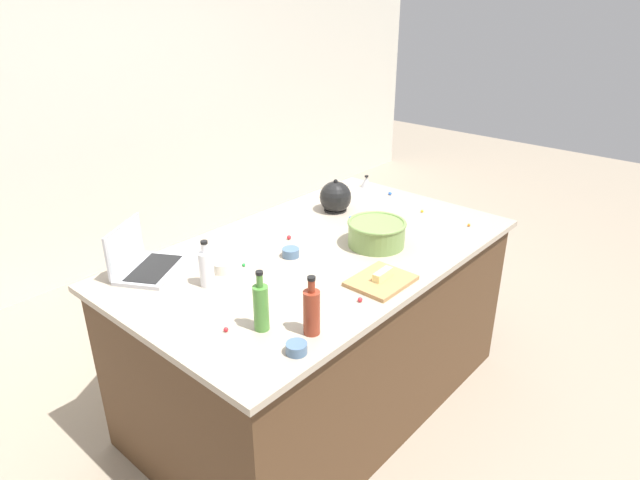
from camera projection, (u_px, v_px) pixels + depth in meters
The scene contains 23 objects.
ground_plane at pixel (320, 395), 3.05m from camera, with size 12.00×12.00×0.00m, color gray.
wall_back at pixel (74, 105), 3.89m from camera, with size 8.00×0.10×2.60m, color beige.
island_counter at pixel (320, 327), 2.86m from camera, with size 1.96×1.15×0.90m.
laptop at pixel (143, 262), 2.45m from camera, with size 0.38×0.35×0.22m.
mixing_bowl_large at pixel (377, 233), 2.69m from camera, with size 0.29×0.29×0.13m.
bottle_vinegar at pixel (206, 268), 2.32m from camera, with size 0.06×0.06×0.21m.
bottle_olive at pixel (261, 306), 2.01m from camera, with size 0.06×0.06×0.24m.
bottle_soy at pixel (312, 311), 1.99m from camera, with size 0.06×0.06×0.23m.
kettle at pixel (336, 197), 3.10m from camera, with size 0.21×0.18×0.20m.
cutting_board at pixel (381, 281), 2.37m from camera, with size 0.27×0.22×0.02m, color #AD7F4C.
butter_stick_left at pixel (383, 274), 2.37m from camera, with size 0.11×0.04×0.04m, color #F4E58C.
ramekin_small at pixel (297, 348), 1.91m from camera, with size 0.08×0.08×0.04m, color slate.
ramekin_medium at pixel (291, 252), 2.60m from camera, with size 0.08×0.08×0.04m, color slate.
ramekin_wide at pixel (222, 266), 2.46m from camera, with size 0.10×0.10×0.05m, color beige.
kitchen_timer at pixel (366, 182), 3.49m from camera, with size 0.07×0.07×0.08m.
candy_0 at pixel (390, 193), 3.36m from camera, with size 0.02×0.02×0.02m, color blue.
candy_1 at pixel (226, 329), 2.03m from camera, with size 0.02×0.02×0.02m, color red.
candy_2 at pixel (351, 218), 3.01m from camera, with size 0.02×0.02×0.02m, color blue.
candy_3 at pixel (469, 225), 2.93m from camera, with size 0.02×0.02×0.02m, color orange.
candy_4 at pixel (422, 211), 3.11m from camera, with size 0.01×0.01×0.01m, color yellow.
candy_5 at pixel (244, 265), 2.51m from camera, with size 0.02×0.02×0.02m, color green.
candy_6 at pixel (289, 237), 2.78m from camera, with size 0.02×0.02×0.02m, color red.
candy_7 at pixel (360, 300), 2.23m from camera, with size 0.02×0.02×0.02m, color red.
Camera 1 is at (-1.81, -1.59, 2.06)m, focal length 30.91 mm.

